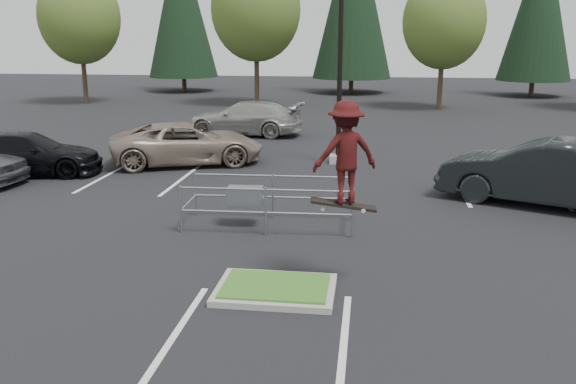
# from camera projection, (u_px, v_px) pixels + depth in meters

# --- Properties ---
(ground) EXTENTS (120.00, 120.00, 0.00)m
(ground) POSITION_uv_depth(u_px,v_px,m) (276.00, 293.00, 11.35)
(ground) COLOR black
(ground) RESTS_ON ground
(grass_median) EXTENTS (2.20, 1.60, 0.16)m
(grass_median) POSITION_uv_depth(u_px,v_px,m) (275.00, 289.00, 11.33)
(grass_median) COLOR gray
(grass_median) RESTS_ON ground
(stall_lines) EXTENTS (22.62, 17.60, 0.01)m
(stall_lines) POSITION_uv_depth(u_px,v_px,m) (261.00, 204.00, 17.30)
(stall_lines) COLOR silver
(stall_lines) RESTS_ON ground
(light_pole) EXTENTS (0.70, 0.60, 10.12)m
(light_pole) POSITION_uv_depth(u_px,v_px,m) (340.00, 37.00, 21.65)
(light_pole) COLOR gray
(light_pole) RESTS_ON ground
(decid_a) EXTENTS (5.44, 5.44, 8.91)m
(decid_a) POSITION_uv_depth(u_px,v_px,m) (80.00, 20.00, 41.08)
(decid_a) COLOR #38281C
(decid_a) RESTS_ON ground
(decid_b) EXTENTS (5.89, 5.89, 9.64)m
(decid_b) POSITION_uv_depth(u_px,v_px,m) (256.00, 13.00, 39.89)
(decid_b) COLOR #38281C
(decid_b) RESTS_ON ground
(decid_c) EXTENTS (5.12, 5.12, 8.38)m
(decid_c) POSITION_uv_depth(u_px,v_px,m) (444.00, 25.00, 37.87)
(decid_c) COLOR #38281C
(decid_c) RESTS_ON ground
(conif_a) EXTENTS (5.72, 5.72, 13.00)m
(conif_a) POSITION_uv_depth(u_px,v_px,m) (181.00, 4.00, 49.75)
(conif_a) COLOR #38281C
(conif_a) RESTS_ON ground
(conif_c) EXTENTS (5.50, 5.50, 12.50)m
(conif_c) POSITION_uv_depth(u_px,v_px,m) (540.00, 4.00, 45.70)
(conif_c) COLOR #38281C
(conif_c) RESTS_ON ground
(cart_corral) EXTENTS (4.22, 1.65, 1.18)m
(cart_corral) POSITION_uv_depth(u_px,v_px,m) (251.00, 197.00, 15.14)
(cart_corral) COLOR #969A9E
(cart_corral) RESTS_ON ground
(skateboarder) EXTENTS (1.39, 1.12, 2.04)m
(skateboarder) POSITION_uv_depth(u_px,v_px,m) (345.00, 153.00, 11.08)
(skateboarder) COLOR black
(skateboarder) RESTS_ON ground
(car_l_tan) EXTENTS (6.09, 4.33, 1.54)m
(car_l_tan) POSITION_uv_depth(u_px,v_px,m) (185.00, 144.00, 22.40)
(car_l_tan) COLOR gray
(car_l_tan) RESTS_ON ground
(car_l_black) EXTENTS (5.30, 3.00, 1.45)m
(car_l_black) POSITION_uv_depth(u_px,v_px,m) (25.00, 154.00, 20.77)
(car_l_black) COLOR black
(car_l_black) RESTS_ON ground
(car_r_charc) EXTENTS (5.93, 4.14, 1.85)m
(car_r_charc) POSITION_uv_depth(u_px,v_px,m) (544.00, 173.00, 16.99)
(car_r_charc) COLOR black
(car_r_charc) RESTS_ON ground
(car_far_silver) EXTENTS (5.69, 2.79, 1.59)m
(car_far_silver) POSITION_uv_depth(u_px,v_px,m) (245.00, 118.00, 28.96)
(car_far_silver) COLOR #A9A9A4
(car_far_silver) RESTS_ON ground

